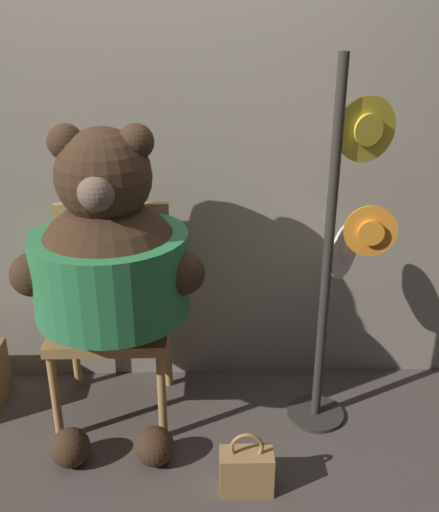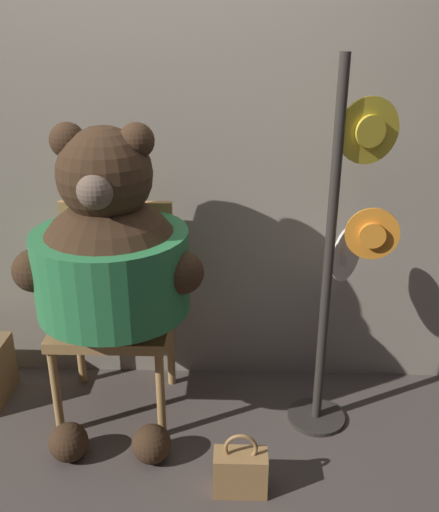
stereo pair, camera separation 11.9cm
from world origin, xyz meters
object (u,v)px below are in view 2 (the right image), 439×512
object	(u,v)px
chair	(116,300)
teddy_bear	(111,262)
hat_display_rack	(342,262)
handbag_on_ground	(240,471)

from	to	relation	value
chair	teddy_bear	xyz separation A→B (m)	(0.03, -0.17, 0.28)
chair	hat_display_rack	bearing A→B (deg)	-6.70
hat_display_rack	handbag_on_ground	xyz separation A→B (m)	(-0.44, -0.50, -0.73)
chair	handbag_on_ground	size ratio (longest dim) A/B	3.50
chair	teddy_bear	world-z (taller)	teddy_bear
teddy_bear	chair	bearing A→B (deg)	100.89
hat_display_rack	teddy_bear	bearing A→B (deg)	-177.64
hat_display_rack	handbag_on_ground	world-z (taller)	hat_display_rack
teddy_bear	handbag_on_ground	world-z (taller)	teddy_bear
handbag_on_ground	teddy_bear	bearing A→B (deg)	141.44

